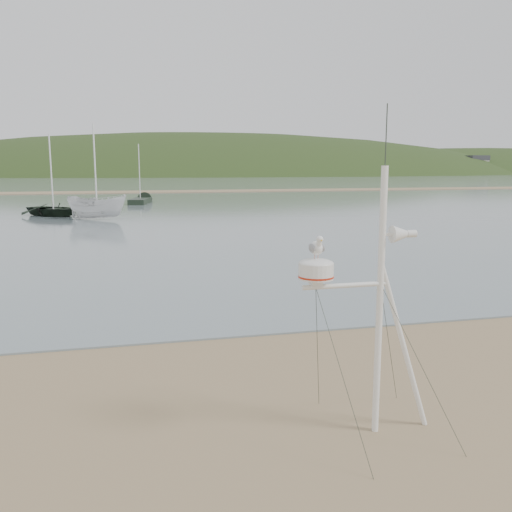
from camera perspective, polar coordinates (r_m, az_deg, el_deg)
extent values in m
plane|color=#836B4B|center=(7.72, -18.91, -18.83)|extent=(560.00, 560.00, 0.00)
cube|color=slate|center=(138.84, -14.15, 7.69)|extent=(560.00, 256.00, 0.04)
cube|color=#836B4B|center=(76.87, -14.37, 6.54)|extent=(560.00, 7.00, 0.07)
ellipsoid|color=#203214|center=(246.28, -4.48, 3.46)|extent=(400.00, 180.00, 80.00)
ellipsoid|color=#203214|center=(301.56, 22.89, 5.10)|extent=(300.00, 135.00, 56.00)
cube|color=white|center=(206.10, -24.29, 8.74)|extent=(8.40, 6.30, 8.00)
cube|color=white|center=(203.07, -16.97, 9.16)|extent=(8.40, 6.30, 8.00)
cube|color=white|center=(203.36, -9.55, 9.44)|extent=(8.40, 6.30, 8.00)
cube|color=white|center=(206.93, -2.25, 9.56)|extent=(8.40, 6.30, 8.00)
cube|color=white|center=(213.64, 4.70, 9.53)|extent=(8.40, 6.30, 8.00)
cube|color=white|center=(223.19, 11.13, 9.38)|extent=(8.40, 6.30, 8.00)
cube|color=white|center=(235.24, 16.97, 9.15)|extent=(8.40, 6.30, 8.00)
cube|color=white|center=(249.42, 22.18, 8.86)|extent=(8.40, 6.30, 8.00)
cylinder|color=white|center=(7.36, 12.89, -4.89)|extent=(0.09, 0.09, 3.60)
cylinder|color=white|center=(7.71, 15.29, -9.21)|extent=(0.83, 0.07, 2.36)
cylinder|color=white|center=(7.09, 9.39, -3.08)|extent=(1.17, 0.06, 0.06)
cylinder|color=#2D382D|center=(7.15, 13.54, 12.13)|extent=(0.01, 0.01, 0.81)
cube|color=white|center=(6.93, 6.32, -2.73)|extent=(0.14, 0.14, 0.08)
cylinder|color=white|center=(6.91, 6.34, -1.60)|extent=(0.45, 0.45, 0.20)
cylinder|color=red|center=(6.92, 6.33, -2.15)|extent=(0.46, 0.46, 0.02)
ellipsoid|color=white|center=(6.89, 6.36, -0.79)|extent=(0.45, 0.45, 0.13)
cone|color=white|center=(7.31, 14.92, 2.25)|extent=(0.23, 0.23, 0.23)
cylinder|color=white|center=(7.39, 16.03, 2.27)|extent=(0.13, 0.10, 0.10)
cube|color=white|center=(7.23, 13.80, 2.22)|extent=(0.18, 0.04, 0.04)
cylinder|color=tan|center=(6.86, 6.19, -0.02)|extent=(0.01, 0.01, 0.06)
cylinder|color=tan|center=(6.88, 6.55, -0.01)|extent=(0.01, 0.01, 0.06)
ellipsoid|color=white|center=(6.86, 6.39, 0.84)|extent=(0.15, 0.24, 0.18)
ellipsoid|color=#919398|center=(6.82, 5.88, 0.84)|extent=(0.05, 0.20, 0.12)
ellipsoid|color=#919398|center=(6.87, 6.94, 0.88)|extent=(0.05, 0.20, 0.12)
cone|color=white|center=(6.97, 6.03, 0.84)|extent=(0.08, 0.07, 0.08)
ellipsoid|color=white|center=(6.76, 6.66, 1.37)|extent=(0.07, 0.07, 0.11)
sphere|color=white|center=(6.73, 6.73, 1.76)|extent=(0.09, 0.09, 0.09)
cone|color=gold|center=(6.69, 6.87, 1.67)|extent=(0.02, 0.04, 0.02)
imported|color=black|center=(41.66, -20.69, 7.05)|extent=(2.90, 2.95, 4.49)
imported|color=silver|center=(37.94, -16.49, 7.03)|extent=(2.29, 2.27, 4.40)
cube|color=black|center=(53.23, -12.07, 5.69)|extent=(2.48, 4.86, 0.50)
cone|color=black|center=(56.15, -11.49, 5.89)|extent=(1.81, 1.92, 1.49)
cylinder|color=white|center=(53.13, -12.18, 8.71)|extent=(0.08, 0.08, 5.11)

